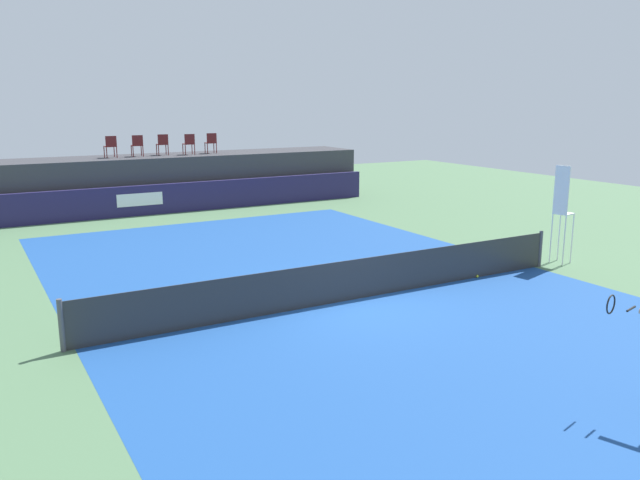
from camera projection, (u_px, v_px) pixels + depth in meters
ground_plane at (290, 271)px, 17.26m from camera, size 48.00×48.00×0.00m
court_inner at (350, 300)px, 14.71m from camera, size 12.00×22.00×0.00m
sponsor_wall at (173, 198)px, 26.04m from camera, size 18.00×0.22×1.20m
spectator_platform at (160, 181)px, 27.46m from camera, size 18.00×2.80×2.20m
spectator_chair_far_left at (111, 146)px, 26.00m from camera, size 0.46×0.46×0.89m
spectator_chair_left at (137, 145)px, 26.58m from camera, size 0.47×0.47×0.89m
spectator_chair_center at (162, 144)px, 27.24m from camera, size 0.46×0.46×0.89m
spectator_chair_right at (189, 143)px, 27.48m from camera, size 0.46×0.46×0.89m
spectator_chair_far_right at (211, 142)px, 28.18m from camera, size 0.47×0.47×0.89m
umpire_chair at (562, 208)px, 17.71m from camera, size 0.50×0.50×2.76m
tennis_net at (350, 280)px, 14.61m from camera, size 12.40×0.02×0.95m
net_post_near at (61, 326)px, 11.61m from camera, size 0.10×0.10×1.00m
net_post_far at (540, 249)px, 17.61m from camera, size 0.10×0.10×1.00m
tennis_ball at (477, 276)px, 16.57m from camera, size 0.07×0.07×0.07m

